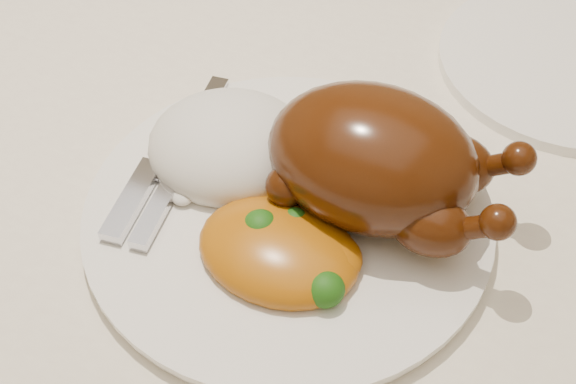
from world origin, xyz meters
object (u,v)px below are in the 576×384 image
at_px(side_plate, 572,62).
at_px(roast_chicken, 378,160).
at_px(dining_table, 200,180).
at_px(dinner_plate, 288,216).

height_order(side_plate, roast_chicken, roast_chicken).
relative_size(dining_table, side_plate, 6.76).
bearing_deg(roast_chicken, dining_table, 161.52).
xyz_separation_m(dining_table, roast_chicken, (0.19, -0.05, 0.16)).
bearing_deg(dining_table, dinner_plate, -32.75).
bearing_deg(side_plate, dinner_plate, -118.55).
bearing_deg(side_plate, dining_table, -146.77).
xyz_separation_m(dining_table, side_plate, (0.28, 0.19, 0.11)).
bearing_deg(dinner_plate, roast_chicken, 31.66).
distance_m(dining_table, side_plate, 0.36).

